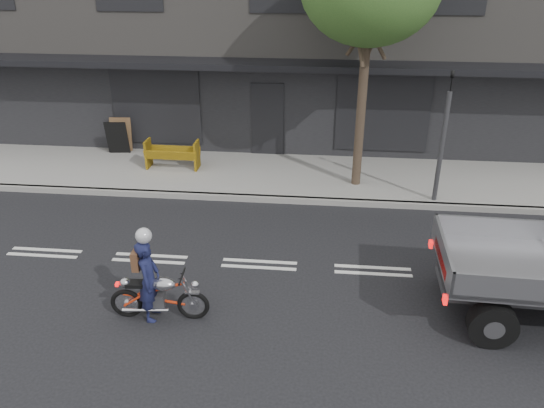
{
  "coord_description": "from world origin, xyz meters",
  "views": [
    {
      "loc": [
        1.23,
        -9.51,
        6.15
      ],
      "look_at": [
        0.22,
        0.5,
        1.21
      ],
      "focal_mm": 35.0,
      "sensor_mm": 36.0,
      "label": 1
    }
  ],
  "objects_px": {
    "rider": "(149,281)",
    "construction_barrier": "(170,157)",
    "motorcycle": "(159,295)",
    "sandwich_board": "(117,138)",
    "traffic_light_pole": "(442,145)"
  },
  "relations": [
    {
      "from": "rider",
      "to": "traffic_light_pole",
      "type": "bearing_deg",
      "value": -51.29
    },
    {
      "from": "construction_barrier",
      "to": "motorcycle",
      "type": "bearing_deg",
      "value": -76.27
    },
    {
      "from": "traffic_light_pole",
      "to": "construction_barrier",
      "type": "height_order",
      "value": "traffic_light_pole"
    },
    {
      "from": "sandwich_board",
      "to": "construction_barrier",
      "type": "bearing_deg",
      "value": -36.15
    },
    {
      "from": "traffic_light_pole",
      "to": "construction_barrier",
      "type": "relative_size",
      "value": 2.22
    },
    {
      "from": "motorcycle",
      "to": "sandwich_board",
      "type": "distance_m",
      "value": 8.55
    },
    {
      "from": "traffic_light_pole",
      "to": "rider",
      "type": "distance_m",
      "value": 7.99
    },
    {
      "from": "motorcycle",
      "to": "sandwich_board",
      "type": "relative_size",
      "value": 1.7
    },
    {
      "from": "traffic_light_pole",
      "to": "sandwich_board",
      "type": "xyz_separation_m",
      "value": [
        -9.41,
        2.45,
        -0.97
      ]
    },
    {
      "from": "motorcycle",
      "to": "sandwich_board",
      "type": "xyz_separation_m",
      "value": [
        -3.64,
        7.73,
        0.2
      ]
    },
    {
      "from": "rider",
      "to": "construction_barrier",
      "type": "height_order",
      "value": "rider"
    },
    {
      "from": "rider",
      "to": "construction_barrier",
      "type": "distance_m",
      "value": 6.68
    },
    {
      "from": "sandwich_board",
      "to": "traffic_light_pole",
      "type": "bearing_deg",
      "value": -20.09
    },
    {
      "from": "traffic_light_pole",
      "to": "construction_barrier",
      "type": "distance_m",
      "value": 7.55
    },
    {
      "from": "traffic_light_pole",
      "to": "motorcycle",
      "type": "distance_m",
      "value": 7.91
    }
  ]
}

